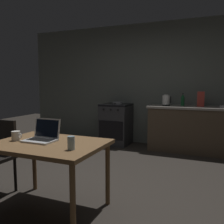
# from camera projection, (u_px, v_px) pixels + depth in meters

# --- Properties ---
(ground_plane) EXTENTS (12.00, 12.00, 0.00)m
(ground_plane) POSITION_uv_depth(u_px,v_px,m) (93.00, 186.00, 3.19)
(ground_plane) COLOR #2D2823
(back_wall) EXTENTS (6.40, 0.10, 2.61)m
(back_wall) POSITION_uv_depth(u_px,v_px,m) (160.00, 84.00, 5.28)
(back_wall) COLOR #5B615A
(back_wall) RESTS_ON ground_plane
(kitchen_counter) EXTENTS (2.16, 0.64, 0.89)m
(kitchen_counter) POSITION_uv_depth(u_px,v_px,m) (205.00, 130.00, 4.69)
(kitchen_counter) COLOR #4C3D2D
(kitchen_counter) RESTS_ON ground_plane
(stove_oven) EXTENTS (0.60, 0.62, 0.89)m
(stove_oven) POSITION_uv_depth(u_px,v_px,m) (116.00, 124.00, 5.40)
(stove_oven) COLOR #2D2D30
(stove_oven) RESTS_ON ground_plane
(dining_table) EXTENTS (1.12, 0.83, 0.72)m
(dining_table) POSITION_uv_depth(u_px,v_px,m) (49.00, 150.00, 2.51)
(dining_table) COLOR brown
(dining_table) RESTS_ON ground_plane
(laptop) EXTENTS (0.32, 0.26, 0.22)m
(laptop) POSITION_uv_depth(u_px,v_px,m) (42.00, 136.00, 2.58)
(laptop) COLOR silver
(laptop) RESTS_ON dining_table
(electric_kettle) EXTENTS (0.18, 0.16, 0.22)m
(electric_kettle) POSITION_uv_depth(u_px,v_px,m) (166.00, 100.00, 4.92)
(electric_kettle) COLOR black
(electric_kettle) RESTS_ON kitchen_counter
(frying_pan) EXTENTS (0.23, 0.40, 0.05)m
(frying_pan) POSITION_uv_depth(u_px,v_px,m) (117.00, 103.00, 5.31)
(frying_pan) COLOR gray
(frying_pan) RESTS_ON stove_oven
(coffee_mug) EXTENTS (0.13, 0.09, 0.10)m
(coffee_mug) POSITION_uv_depth(u_px,v_px,m) (16.00, 136.00, 2.59)
(coffee_mug) COLOR silver
(coffee_mug) RESTS_ON dining_table
(drinking_glass) EXTENTS (0.07, 0.07, 0.12)m
(drinking_glass) POSITION_uv_depth(u_px,v_px,m) (71.00, 143.00, 2.22)
(drinking_glass) COLOR #99B7C6
(drinking_glass) RESTS_ON dining_table
(cereal_box) EXTENTS (0.13, 0.05, 0.29)m
(cereal_box) POSITION_uv_depth(u_px,v_px,m) (201.00, 99.00, 4.68)
(cereal_box) COLOR #B2382D
(cereal_box) RESTS_ON kitchen_counter
(bottle_b) EXTENTS (0.07, 0.07, 0.25)m
(bottle_b) POSITION_uv_depth(u_px,v_px,m) (183.00, 100.00, 4.87)
(bottle_b) COLOR #19592D
(bottle_b) RESTS_ON kitchen_counter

